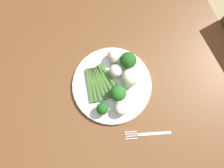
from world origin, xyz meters
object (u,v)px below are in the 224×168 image
object	(u,v)px
dining_table	(118,105)
fork	(147,134)
asparagus_bundle	(99,83)
broccoli_near_center	(118,93)
cauliflower_back_right	(116,71)
cauliflower_front_left	(121,109)
plate	(112,85)
cauliflower_outer_edge	(130,78)
broccoli_right	(102,109)
cauliflower_front	(114,56)
broccoli_back	(128,60)

from	to	relation	value
dining_table	fork	size ratio (longest dim) A/B	8.59
asparagus_bundle	broccoli_near_center	size ratio (longest dim) A/B	1.96
dining_table	fork	xyz separation A→B (m)	(-0.14, -0.05, 0.09)
cauliflower_back_right	cauliflower_front_left	xyz separation A→B (m)	(-0.14, 0.03, -0.00)
plate	cauliflower_front_left	distance (m)	0.10
cauliflower_outer_edge	fork	xyz separation A→B (m)	(-0.20, 0.01, -0.04)
dining_table	broccoli_right	distance (m)	0.15
plate	cauliflower_outer_edge	xyz separation A→B (m)	(-0.01, -0.07, 0.04)
cauliflower_front_left	cauliflower_outer_edge	size ratio (longest dim) A/B	0.75
cauliflower_back_right	cauliflower_front_left	bearing A→B (deg)	166.11
cauliflower_back_right	cauliflower_front_left	distance (m)	0.14
cauliflower_outer_edge	plate	bearing A→B (deg)	83.26
cauliflower_back_right	cauliflower_front	bearing A→B (deg)	-16.23
dining_table	plate	distance (m)	0.12
asparagus_bundle	broccoli_near_center	distance (m)	0.09
broccoli_right	cauliflower_front_left	size ratio (longest dim) A/B	1.10
dining_table	cauliflower_front_left	bearing A→B (deg)	170.35
cauliflower_front	fork	xyz separation A→B (m)	(-0.30, -0.01, -0.04)
asparagus_bundle	cauliflower_front_left	size ratio (longest dim) A/B	2.87
asparagus_bundle	cauliflower_front_left	bearing A→B (deg)	16.67
broccoli_back	cauliflower_front_left	world-z (taller)	broccoli_back
cauliflower_front_left	fork	world-z (taller)	cauliflower_front_left
plate	cauliflower_front	world-z (taller)	cauliflower_front
broccoli_right	broccoli_near_center	bearing A→B (deg)	-67.09
plate	asparagus_bundle	world-z (taller)	asparagus_bundle
dining_table	cauliflower_front_left	size ratio (longest dim) A/B	29.62
asparagus_bundle	broccoli_near_center	xyz separation A→B (m)	(-0.07, -0.05, 0.03)
dining_table	broccoli_right	xyz separation A→B (m)	(-0.01, 0.06, 0.14)
asparagus_bundle	cauliflower_back_right	size ratio (longest dim) A/B	2.85
broccoli_back	fork	distance (m)	0.27
cauliflower_front_left	asparagus_bundle	bearing A→B (deg)	16.79
asparagus_bundle	broccoli_right	xyz separation A→B (m)	(-0.10, 0.02, 0.02)
broccoli_near_center	fork	xyz separation A→B (m)	(-0.16, -0.05, -0.05)
dining_table	broccoli_near_center	size ratio (longest dim) A/B	20.21
cauliflower_back_right	cauliflower_front	xyz separation A→B (m)	(0.06, -0.02, 0.00)
cauliflower_front	cauliflower_outer_edge	xyz separation A→B (m)	(-0.10, -0.02, 0.01)
cauliflower_front	cauliflower_front_left	bearing A→B (deg)	165.43
plate	asparagus_bundle	size ratio (longest dim) A/B	2.16
plate	cauliflower_front_left	world-z (taller)	cauliflower_front_left
broccoli_back	broccoli_near_center	bearing A→B (deg)	142.11
cauliflower_outer_edge	dining_table	bearing A→B (deg)	132.80
broccoli_near_center	cauliflower_front_left	world-z (taller)	broccoli_near_center
broccoli_near_center	cauliflower_front_left	size ratio (longest dim) A/B	1.47
cauliflower_back_right	cauliflower_outer_edge	size ratio (longest dim) A/B	0.75
asparagus_bundle	broccoli_back	world-z (taller)	broccoli_back
cauliflower_front	fork	world-z (taller)	cauliflower_front
broccoli_near_center	cauliflower_front	world-z (taller)	broccoli_near_center
plate	broccoli_right	xyz separation A→B (m)	(-0.08, 0.06, 0.04)
asparagus_bundle	cauliflower_back_right	distance (m)	0.07
broccoli_near_center	cauliflower_outer_edge	world-z (taller)	broccoli_near_center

